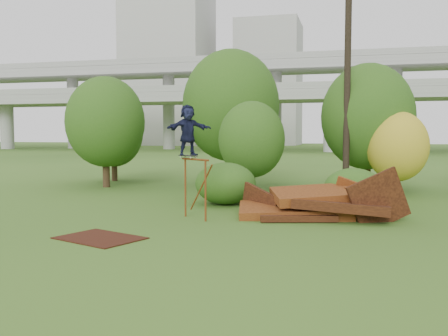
% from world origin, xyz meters
% --- Properties ---
extents(ground, '(240.00, 240.00, 0.00)m').
position_xyz_m(ground, '(0.00, 0.00, 0.00)').
color(ground, '#2D5116').
rests_on(ground, ground).
extents(scrap_pile, '(5.54, 3.19, 2.06)m').
position_xyz_m(scrap_pile, '(1.94, 3.08, 0.40)').
color(scrap_pile, '#3F180B').
rests_on(scrap_pile, ground).
extents(grind_rail, '(1.16, 0.93, 1.90)m').
position_xyz_m(grind_rail, '(-1.67, 1.77, 1.22)').
color(grind_rail, brown).
rests_on(grind_rail, ground).
extents(skateboard, '(0.78, 0.68, 0.08)m').
position_xyz_m(skateboard, '(-1.99, 2.01, 1.97)').
color(skateboard, black).
rests_on(skateboard, grind_rail).
extents(skater, '(1.44, 1.32, 1.60)m').
position_xyz_m(skater, '(-1.99, 2.01, 2.79)').
color(skater, black).
rests_on(skater, skateboard).
extents(flat_plate, '(2.46, 2.12, 0.03)m').
position_xyz_m(flat_plate, '(-3.12, -1.65, 0.01)').
color(flat_plate, '#33140A').
rests_on(flat_plate, ground).
extents(tree_0, '(3.89, 3.89, 5.48)m').
position_xyz_m(tree_0, '(-8.79, 9.44, 3.24)').
color(tree_0, black).
rests_on(tree_0, ground).
extents(tree_1, '(5.04, 5.04, 7.01)m').
position_xyz_m(tree_1, '(-3.09, 12.25, 4.11)').
color(tree_1, black).
rests_on(tree_1, ground).
extents(tree_2, '(2.89, 2.89, 4.08)m').
position_xyz_m(tree_2, '(-1.18, 8.24, 2.41)').
color(tree_2, black).
rests_on(tree_2, ground).
extents(tree_3, '(4.24, 4.24, 5.88)m').
position_xyz_m(tree_3, '(3.71, 10.92, 3.44)').
color(tree_3, black).
rests_on(tree_3, ground).
extents(tree_4, '(2.63, 2.63, 3.63)m').
position_xyz_m(tree_4, '(4.93, 9.63, 2.11)').
color(tree_4, black).
rests_on(tree_4, ground).
extents(tree_6, '(3.25, 3.25, 4.53)m').
position_xyz_m(tree_6, '(-9.92, 12.56, 2.66)').
color(tree_6, black).
rests_on(tree_6, ground).
extents(shrub_left, '(2.30, 2.12, 1.59)m').
position_xyz_m(shrub_left, '(-1.54, 5.08, 0.80)').
color(shrub_left, '#1B4211').
rests_on(shrub_left, ground).
extents(shrub_right, '(2.07, 1.89, 1.46)m').
position_xyz_m(shrub_right, '(3.12, 5.00, 0.73)').
color(shrub_right, '#1B4211').
rests_on(shrub_right, ground).
extents(utility_pole, '(1.40, 0.28, 10.83)m').
position_xyz_m(utility_pole, '(2.80, 9.16, 5.49)').
color(utility_pole, black).
rests_on(utility_pole, ground).
extents(freeway_overpass, '(160.00, 15.00, 13.70)m').
position_xyz_m(freeway_overpass, '(0.00, 62.92, 10.32)').
color(freeway_overpass, gray).
rests_on(freeway_overpass, ground).
extents(building_left, '(18.00, 16.00, 35.00)m').
position_xyz_m(building_left, '(-38.00, 95.00, 17.50)').
color(building_left, '#9E9E99').
rests_on(building_left, ground).
extents(building_right, '(14.00, 14.00, 28.00)m').
position_xyz_m(building_right, '(-16.00, 102.00, 14.00)').
color(building_right, '#9E9E99').
rests_on(building_right, ground).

